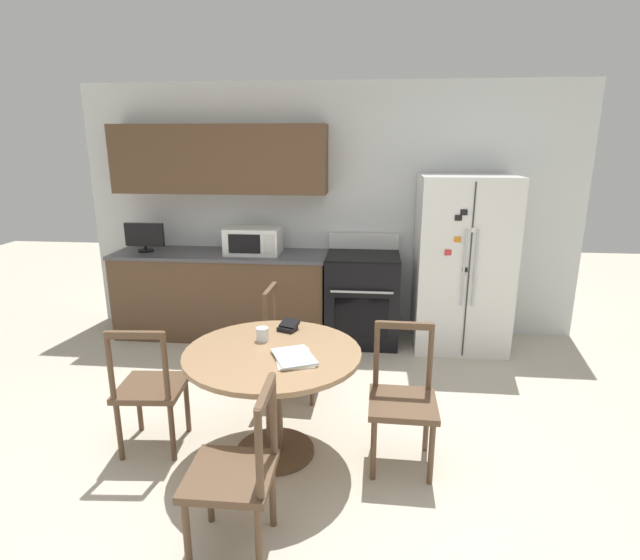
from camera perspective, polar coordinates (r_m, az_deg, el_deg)
ground_plane at (r=3.34m, az=-3.13°, el=-21.38°), size 14.00×14.00×0.00m
back_wall at (r=5.31m, az=-2.27°, el=9.43°), size 5.20×0.44×2.60m
kitchen_counter at (r=5.39m, az=-11.08°, el=-1.57°), size 2.22×0.64×0.90m
refrigerator at (r=5.09m, az=15.95°, el=1.80°), size 0.90×0.72×1.71m
oven_range at (r=5.14m, az=4.84°, el=-1.99°), size 0.73×0.68×1.08m
microwave at (r=5.15m, az=-7.63°, el=4.48°), size 0.55×0.36×0.27m
countertop_tv at (r=5.52m, az=-19.41°, el=4.76°), size 0.41×0.16×0.30m
dining_table at (r=3.26m, az=-5.38°, el=-10.57°), size 1.12×1.12×0.73m
dining_chair_right at (r=3.27m, az=9.41°, el=-13.46°), size 0.43×0.43×0.90m
dining_chair_left at (r=3.55m, az=-18.84°, el=-11.69°), size 0.45×0.45×0.90m
dining_chair_near at (r=2.65m, az=-9.57°, el=-21.08°), size 0.42×0.42×0.90m
dining_chair_far at (r=4.06m, az=-3.36°, el=-7.31°), size 0.43×0.43×0.90m
candle_glass at (r=3.35m, az=-6.61°, el=-6.26°), size 0.08×0.08×0.09m
wallet at (r=3.51m, az=-3.63°, el=-5.32°), size 0.16×0.16×0.07m
mail_stack at (r=3.06m, az=-2.95°, el=-8.83°), size 0.33×0.36×0.02m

